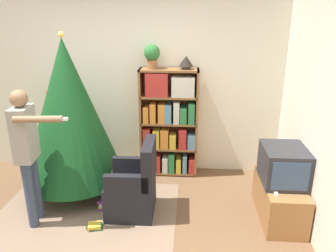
# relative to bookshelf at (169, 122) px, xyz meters

# --- Properties ---
(ground_plane) EXTENTS (14.00, 14.00, 0.00)m
(ground_plane) POSITION_rel_bookshelf_xyz_m (-0.61, -1.71, -0.81)
(ground_plane) COLOR brown
(wall_back) EXTENTS (8.00, 0.10, 2.60)m
(wall_back) POSITION_rel_bookshelf_xyz_m (-0.61, 0.22, 0.49)
(wall_back) COLOR silver
(wall_back) RESTS_ON ground_plane
(area_rug) EXTENTS (2.17, 1.69, 0.01)m
(area_rug) POSITION_rel_bookshelf_xyz_m (-0.93, -1.21, -0.81)
(area_rug) COLOR #7F6651
(area_rug) RESTS_ON ground_plane
(bookshelf) EXTENTS (0.83, 0.29, 1.58)m
(bookshelf) POSITION_rel_bookshelf_xyz_m (0.00, 0.00, 0.00)
(bookshelf) COLOR brown
(bookshelf) RESTS_ON ground_plane
(tv_stand) EXTENTS (0.44, 0.94, 0.47)m
(tv_stand) POSITION_rel_bookshelf_xyz_m (1.37, -1.05, -0.57)
(tv_stand) COLOR #996638
(tv_stand) RESTS_ON ground_plane
(television) EXTENTS (0.47, 0.57, 0.42)m
(television) POSITION_rel_bookshelf_xyz_m (1.37, -1.05, -0.13)
(television) COLOR #28282D
(television) RESTS_ON tv_stand
(game_remote) EXTENTS (0.04, 0.12, 0.02)m
(game_remote) POSITION_rel_bookshelf_xyz_m (1.23, -1.33, -0.33)
(game_remote) COLOR white
(game_remote) RESTS_ON tv_stand
(christmas_tree) EXTENTS (1.31, 1.31, 2.11)m
(christmas_tree) POSITION_rel_bookshelf_xyz_m (-1.24, -0.62, 0.32)
(christmas_tree) COLOR #4C3323
(christmas_tree) RESTS_ON ground_plane
(armchair) EXTENTS (0.58, 0.57, 0.92)m
(armchair) POSITION_rel_bookshelf_xyz_m (-0.35, -1.08, -0.49)
(armchair) COLOR black
(armchair) RESTS_ON ground_plane
(standing_person) EXTENTS (0.66, 0.47, 1.57)m
(standing_person) POSITION_rel_bookshelf_xyz_m (-1.45, -1.35, 0.12)
(standing_person) COLOR #38425B
(standing_person) RESTS_ON ground_plane
(potted_plant) EXTENTS (0.22, 0.22, 0.33)m
(potted_plant) POSITION_rel_bookshelf_xyz_m (-0.24, 0.01, 0.96)
(potted_plant) COLOR #935B38
(potted_plant) RESTS_ON bookshelf
(table_lamp) EXTENTS (0.20, 0.20, 0.18)m
(table_lamp) POSITION_rel_bookshelf_xyz_m (0.22, 0.01, 0.87)
(table_lamp) COLOR #473828
(table_lamp) RESTS_ON bookshelf
(book_pile_near_tree) EXTENTS (0.21, 0.17, 0.12)m
(book_pile_near_tree) POSITION_rel_bookshelf_xyz_m (-0.72, -1.02, -0.75)
(book_pile_near_tree) COLOR #843889
(book_pile_near_tree) RESTS_ON ground_plane
(book_pile_by_chair) EXTENTS (0.17, 0.16, 0.06)m
(book_pile_by_chair) POSITION_rel_bookshelf_xyz_m (-0.75, -1.43, -0.78)
(book_pile_by_chair) COLOR #2D7A42
(book_pile_by_chair) RESTS_ON ground_plane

